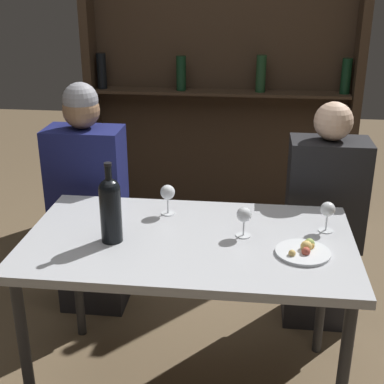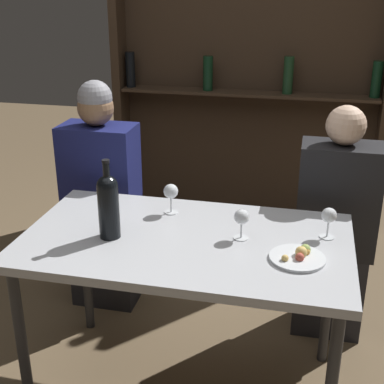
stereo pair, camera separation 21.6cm
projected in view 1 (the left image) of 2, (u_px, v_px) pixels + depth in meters
dining_table at (189, 253)px, 2.14m from camera, size 1.30×0.75×0.74m
wine_rack_wall at (222, 61)px, 3.69m from camera, size 1.90×0.21×2.30m
wine_bottle at (110, 207)px, 2.04m from camera, size 0.08×0.08×0.32m
wine_glass_0 at (328, 211)px, 2.14m from camera, size 0.06×0.06×0.13m
wine_glass_1 at (244, 216)px, 2.10m from camera, size 0.06×0.06×0.12m
wine_glass_2 at (168, 193)px, 2.29m from camera, size 0.06×0.06×0.13m
food_plate_0 at (304, 251)px, 1.99m from camera, size 0.21×0.21×0.05m
seated_person_left at (89, 207)px, 2.77m from camera, size 0.38×0.22×1.24m
seated_person_right at (323, 226)px, 2.66m from camera, size 0.37×0.22×1.17m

